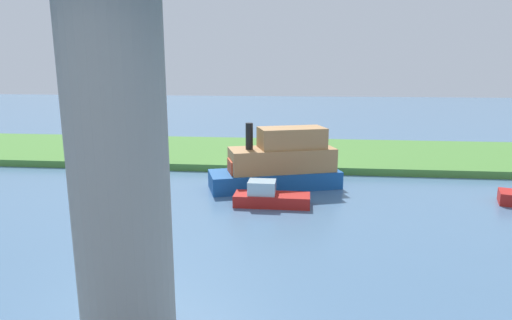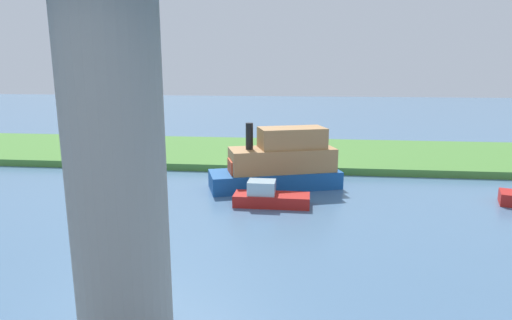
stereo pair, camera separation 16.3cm
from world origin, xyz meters
name	(u,v)px [view 2 (the right image)]	position (x,y,z in m)	size (l,w,h in m)	color
ground_plane	(275,173)	(0.00, 0.00, 0.00)	(160.00, 160.00, 0.00)	#4C7093
grassy_bank	(280,153)	(0.00, -6.00, 0.25)	(80.00, 12.00, 0.50)	#4C8438
bridge_pylon	(116,168)	(2.93, 18.29, 4.58)	(2.59, 2.59, 9.16)	#9E998E
person_on_bank	(298,154)	(-1.58, -0.92, 1.20)	(0.46, 0.46, 1.39)	#2D334C
mooring_post	(143,152)	(9.88, -1.44, 0.97)	(0.20, 0.20, 0.94)	brown
skiff_small	(279,164)	(-0.50, 3.44, 1.48)	(8.22, 4.93, 3.98)	#195199
motorboat_white	(269,197)	(-0.20, 7.03, 0.47)	(4.00, 1.46, 1.33)	red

